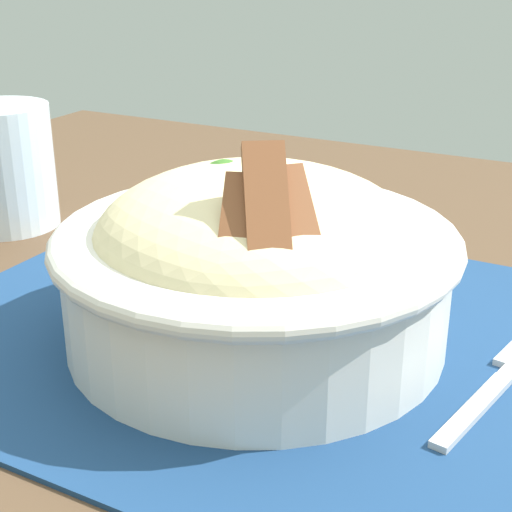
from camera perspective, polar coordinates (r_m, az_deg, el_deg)
table at (r=0.50m, az=3.45°, el=-13.58°), size 1.03×0.86×0.78m
placemat at (r=0.44m, az=2.28°, el=-6.03°), size 0.42×0.33×0.00m
bowl at (r=0.42m, az=-0.02°, el=-0.35°), size 0.22×0.22×0.12m
fork at (r=0.42m, az=17.77°, el=-8.48°), size 0.04×0.14×0.00m
drinking_glass at (r=0.64m, az=-18.00°, el=5.72°), size 0.08×0.08×0.10m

